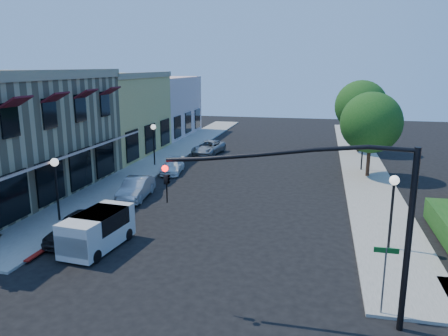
% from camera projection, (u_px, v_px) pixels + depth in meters
% --- Properties ---
extents(ground, '(120.00, 120.00, 0.00)m').
position_uv_depth(ground, '(150.00, 324.00, 14.42)').
color(ground, black).
rests_on(ground, ground).
extents(sidewalk_left, '(3.50, 50.00, 0.12)m').
position_uv_depth(sidewalk_left, '(172.00, 154.00, 41.92)').
color(sidewalk_left, gray).
rests_on(sidewalk_left, ground).
extents(sidewalk_right, '(3.50, 50.00, 0.12)m').
position_uv_depth(sidewalk_right, '(361.00, 163.00, 38.17)').
color(sidewalk_right, gray).
rests_on(sidewalk_right, ground).
extents(curb_red_strip, '(0.25, 10.00, 0.06)m').
position_uv_depth(curb_red_strip, '(86.00, 224.00, 23.49)').
color(curb_red_strip, maroon).
rests_on(curb_red_strip, ground).
extents(yellow_stucco_building, '(10.00, 12.00, 7.60)m').
position_uv_depth(yellow_stucco_building, '(100.00, 114.00, 41.56)').
color(yellow_stucco_building, tan).
rests_on(yellow_stucco_building, ground).
extents(pink_stucco_building, '(10.00, 12.00, 7.00)m').
position_uv_depth(pink_stucco_building, '(148.00, 106.00, 53.02)').
color(pink_stucco_building, beige).
rests_on(pink_stucco_building, ground).
extents(street_tree_a, '(4.56, 4.56, 6.48)m').
position_uv_depth(street_tree_a, '(371.00, 123.00, 32.47)').
color(street_tree_a, '#311F13').
rests_on(street_tree_a, ground).
extents(street_tree_b, '(4.94, 4.94, 7.02)m').
position_uv_depth(street_tree_b, '(361.00, 106.00, 41.88)').
color(street_tree_b, '#311F13').
rests_on(street_tree_b, ground).
extents(signal_mast_arm, '(8.01, 0.39, 6.00)m').
position_uv_depth(signal_mast_arm, '(339.00, 205.00, 13.65)').
color(signal_mast_arm, black).
rests_on(signal_mast_arm, ground).
extents(street_name_sign, '(0.80, 0.06, 2.50)m').
position_uv_depth(street_name_sign, '(385.00, 270.00, 14.51)').
color(street_name_sign, '#595B5E').
rests_on(street_name_sign, ground).
extents(lamppost_left_near, '(0.44, 0.44, 3.57)m').
position_uv_depth(lamppost_left_near, '(55.00, 173.00, 23.21)').
color(lamppost_left_near, black).
rests_on(lamppost_left_near, ground).
extents(lamppost_left_far, '(0.44, 0.44, 3.57)m').
position_uv_depth(lamppost_left_far, '(154.00, 134.00, 36.50)').
color(lamppost_left_far, black).
rests_on(lamppost_left_far, ground).
extents(lamppost_right_near, '(0.44, 0.44, 3.57)m').
position_uv_depth(lamppost_right_near, '(393.00, 194.00, 19.57)').
color(lamppost_right_near, black).
rests_on(lamppost_right_near, ground).
extents(lamppost_right_far, '(0.44, 0.44, 3.57)m').
position_uv_depth(lamppost_right_far, '(363.00, 138.00, 34.76)').
color(lamppost_right_far, black).
rests_on(lamppost_right_far, ground).
extents(white_van, '(2.07, 4.05, 1.73)m').
position_uv_depth(white_van, '(97.00, 229.00, 20.12)').
color(white_van, silver).
rests_on(white_van, ground).
extents(parked_car_a, '(1.71, 4.05, 1.37)m').
position_uv_depth(parked_car_a, '(77.00, 226.00, 21.28)').
color(parked_car_a, black).
rests_on(parked_car_a, ground).
extents(parked_car_b, '(1.83, 4.22, 1.35)m').
position_uv_depth(parked_car_b, '(136.00, 188.00, 27.93)').
color(parked_car_b, '#AAACAF').
rests_on(parked_car_b, ground).
extents(parked_car_c, '(1.93, 3.78, 1.05)m').
position_uv_depth(parked_car_c, '(172.00, 167.00, 34.62)').
color(parked_car_c, white).
rests_on(parked_car_c, ground).
extents(parked_car_d, '(2.73, 4.85, 1.28)m').
position_uv_depth(parked_car_d, '(209.00, 148.00, 42.03)').
color(parked_car_d, '#939497').
rests_on(parked_car_d, ground).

